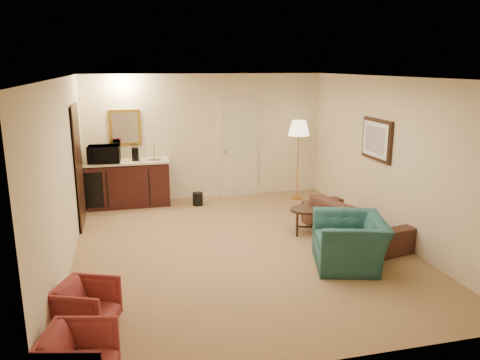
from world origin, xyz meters
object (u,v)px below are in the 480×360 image
Objects in this scene: coffee_table at (313,221)px; coffee_maker at (135,154)px; sofa at (355,214)px; teal_armchair at (350,234)px; wetbar_cabinet at (128,183)px; floor_lamp at (298,160)px; rose_chair_far at (79,356)px; microwave at (104,152)px; waste_bin at (198,199)px; rose_chair_near at (87,304)px.

coffee_table is 3.01× the size of coffee_maker.
sofa is 4.42m from coffee_maker.
teal_armchair reaches higher than coffee_table.
floor_lamp is (3.48, -0.32, 0.38)m from wetbar_cabinet.
floor_lamp is at bearing -5.25° from wetbar_cabinet.
coffee_table is (3.47, 3.10, -0.07)m from rose_chair_far.
microwave is at bearing -158.64° from coffee_maker.
wetbar_cabinet reaches higher than sofa.
teal_armchair is 3.79m from waste_bin.
coffee_table reaches higher than waste_bin.
coffee_table is 2.66m from waste_bin.
teal_armchair is 1.82× the size of rose_chair_near.
coffee_maker is (-2.83, 3.71, 0.58)m from teal_armchair.
coffee_maker is (-3.43, 2.70, 0.66)m from sofa.
coffee_maker is (0.67, 4.57, 0.76)m from rose_chair_near.
microwave reaches higher than sofa.
waste_bin is at bearing -6.17° from rose_chair_far.
rose_chair_near is 4.64m from waste_bin.
sofa is at bearing -24.25° from coffee_table.
rose_chair_far is 5.53m from waste_bin.
microwave is 2.28× the size of coffee_maker.
wetbar_cabinet reaches higher than waste_bin.
microwave is at bearing -120.87° from teal_armchair.
rose_chair_far is 5.53m from microwave.
microwave is (-4.02, 2.64, 0.74)m from sofa.
sofa is 7.51× the size of coffee_maker.
coffee_table is at bearing -103.66° from floor_lamp.
waste_bin is at bearing -0.88° from rose_chair_near.
rose_chair_near is 0.95m from rose_chair_far.
coffee_table is 0.48× the size of floor_lamp.
coffee_table is at bearing -163.09° from teal_armchair.
rose_chair_far is 2.26× the size of coffee_maker.
wetbar_cabinet is at bearing 16.37° from rose_chair_near.
teal_armchair is 5.05m from microwave.
wetbar_cabinet is 4.60m from rose_chair_near.
coffee_maker is at bearing 14.30° from rose_chair_near.
floor_lamp is at bearing 76.34° from coffee_table.
teal_armchair reaches higher than rose_chair_far.
rose_chair_near reaches higher than coffee_table.
teal_armchair is 1.78× the size of microwave.
teal_armchair is at bearing -98.22° from floor_lamp.
rose_chair_near is 0.98× the size of rose_chair_far.
coffee_maker is (-1.18, 0.31, 0.92)m from waste_bin.
teal_armchair is 3.60m from rose_chair_near.
floor_lamp reaches higher than rose_chair_near.
waste_bin is 1.53m from coffee_maker.
teal_armchair is at bearing -42.73° from microwave.
coffee_maker is at bearing 0.38° from wetbar_cabinet.
waste_bin is at bearing 1.28° from coffee_maker.
coffee_maker reaches higher than rose_chair_far.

